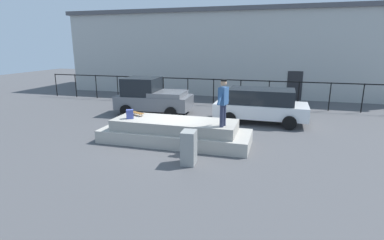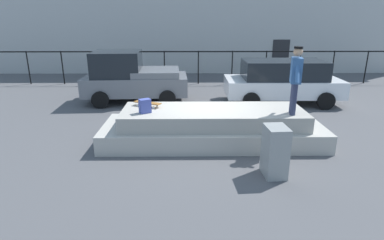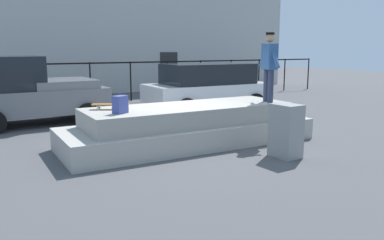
# 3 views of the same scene
# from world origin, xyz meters

# --- Properties ---
(ground_plane) EXTENTS (60.00, 60.00, 0.00)m
(ground_plane) POSITION_xyz_m (0.00, 0.00, 0.00)
(ground_plane) COLOR #4C4C4F
(concrete_ledge) EXTENTS (5.90, 2.01, 0.91)m
(concrete_ledge) POSITION_xyz_m (0.14, -0.36, 0.41)
(concrete_ledge) COLOR #ADA89E
(concrete_ledge) RESTS_ON ground_plane
(skateboarder) EXTENTS (0.32, 0.96, 1.68)m
(skateboarder) POSITION_xyz_m (2.12, -0.79, 1.88)
(skateboarder) COLOR #2D334C
(skateboarder) RESTS_ON concrete_ledge
(skateboard) EXTENTS (0.79, 0.54, 0.12)m
(skateboard) POSITION_xyz_m (-1.64, -0.05, 1.01)
(skateboard) COLOR brown
(skateboard) RESTS_ON concrete_ledge
(backpack) EXTENTS (0.34, 0.31, 0.36)m
(backpack) POSITION_xyz_m (-1.63, -0.65, 1.09)
(backpack) COLOR #3F4C99
(backpack) RESTS_ON concrete_ledge
(car_grey_pickup_near) EXTENTS (4.13, 2.40, 2.00)m
(car_grey_pickup_near) POSITION_xyz_m (-2.76, 4.10, 0.97)
(car_grey_pickup_near) COLOR slate
(car_grey_pickup_near) RESTS_ON ground_plane
(car_white_hatchback_mid) EXTENTS (4.45, 2.27, 1.67)m
(car_white_hatchback_mid) POSITION_xyz_m (3.19, 3.77, 0.89)
(car_white_hatchback_mid) COLOR white
(car_white_hatchback_mid) RESTS_ON ground_plane
(utility_box) EXTENTS (0.48, 0.63, 1.10)m
(utility_box) POSITION_xyz_m (1.31, -2.33, 0.55)
(utility_box) COLOR gray
(utility_box) RESTS_ON ground_plane
(fence_row) EXTENTS (24.06, 0.06, 1.66)m
(fence_row) POSITION_xyz_m (-0.00, 7.59, 1.14)
(fence_row) COLOR black
(fence_row) RESTS_ON ground_plane
(warehouse_building) EXTENTS (25.67, 7.46, 6.33)m
(warehouse_building) POSITION_xyz_m (0.00, 14.26, 3.18)
(warehouse_building) COLOR #B2B2AD
(warehouse_building) RESTS_ON ground_plane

